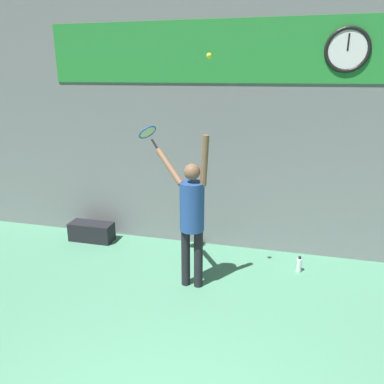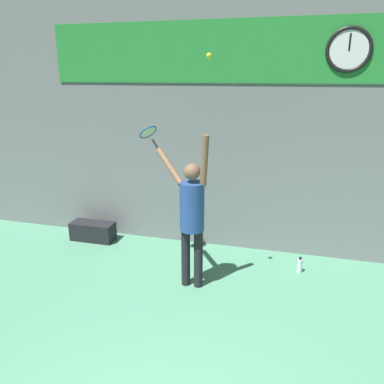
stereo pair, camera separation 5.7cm
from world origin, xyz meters
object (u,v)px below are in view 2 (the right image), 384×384
Objects in this scene: scoreboard_clock at (349,50)px; water_bottle at (300,265)px; equipment_bag at (93,231)px; tennis_player at (192,212)px; tennis_racket at (149,133)px; tennis_ball at (209,56)px.

scoreboard_clock reaches higher than water_bottle.
scoreboard_clock is 0.80× the size of equipment_bag.
tennis_racket is (-0.79, 0.47, 1.01)m from tennis_player.
tennis_ball is 4.10m from equipment_bag.
tennis_racket is at bearing 150.92° from tennis_ball.
tennis_ball reaches higher than tennis_racket.
scoreboard_clock is at bearing 18.92° from tennis_racket.
water_bottle is (2.35, 0.33, -2.05)m from tennis_racket.
scoreboard_clock is 3.32m from water_bottle.
tennis_player is 5.83× the size of tennis_racket.
tennis_racket is (-2.78, -0.95, -1.18)m from scoreboard_clock.
equipment_bag is at bearing 154.50° from tennis_player.
tennis_ball reaches higher than tennis_player.
equipment_bag is (-2.47, 1.17, -3.05)m from tennis_ball.
tennis_ball is at bearing -145.60° from water_bottle.
tennis_ball is (0.25, -0.11, 2.07)m from tennis_player.
water_bottle is at bearing 7.92° from tennis_racket.
water_bottle is (1.32, 0.90, -3.11)m from tennis_ball.
water_bottle is 0.32× the size of equipment_bag.
tennis_racket reaches higher than tennis_player.
scoreboard_clock is 3.28m from tennis_player.
tennis_racket reaches higher than water_bottle.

